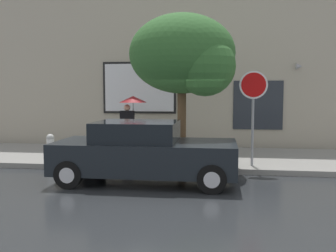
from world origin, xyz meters
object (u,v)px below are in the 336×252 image
Objects in this scene: parked_car at (144,152)px; stop_sign at (253,99)px; fire_hydrant at (51,147)px; pedestrian_with_umbrella at (131,108)px; street_tree at (187,57)px.

parked_car is 1.66× the size of stop_sign.
parked_car is 3.60m from fire_hydrant.
pedestrian_with_umbrella is 4.48m from stop_sign.
stop_sign reaches higher than parked_car.
street_tree is (2.08, -2.06, 1.51)m from pedestrian_with_umbrella.
stop_sign reaches higher than pedestrian_with_umbrella.
street_tree is 1.62× the size of stop_sign.
stop_sign is (5.88, -0.08, 1.45)m from fire_hydrant.
fire_hydrant is at bearing -133.44° from pedestrian_with_umbrella.
stop_sign is (2.70, 1.60, 1.26)m from parked_car.
pedestrian_with_umbrella is at bearing 135.32° from street_tree.
stop_sign is at bearing -3.33° from street_tree.
stop_sign is at bearing -0.77° from fire_hydrant.
fire_hydrant is 6.06m from stop_sign.
pedestrian_with_umbrella is at bearing 46.56° from fire_hydrant.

